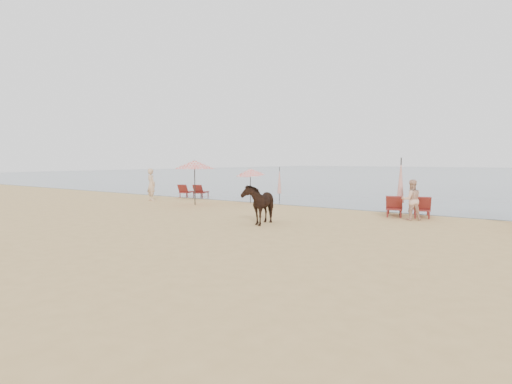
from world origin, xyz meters
TOP-DOWN VIEW (x-y plane):
  - ground at (0.00, 0.00)m, footprint 120.00×120.00m
  - sea at (0.00, 80.00)m, footprint 160.00×140.00m
  - lounger_cluster_left at (-9.16, 10.53)m, footprint 2.17×2.14m
  - lounger_cluster_right at (5.39, 8.89)m, footprint 2.22×2.17m
  - umbrella_open_left_a at (-5.69, 7.09)m, footprint 2.19×2.19m
  - umbrella_open_left_b at (-3.89, 9.85)m, footprint 1.64×1.67m
  - umbrella_closed_left at (-2.81, 11.28)m, footprint 0.25×0.25m
  - umbrella_closed_right at (5.12, 8.66)m, footprint 0.32×0.32m
  - cow at (1.24, 3.52)m, footprint 1.28×2.02m
  - beachgoer_left at (-9.63, 7.38)m, footprint 0.82×0.65m
  - beachgoer_right_a at (5.77, 8.03)m, footprint 1.04×0.99m

SIDE VIEW (x-z plane):
  - ground at x=0.00m, z-range 0.00..0.00m
  - sea at x=0.00m, z-range -0.03..0.03m
  - lounger_cluster_left at x=-9.16m, z-range 0.12..0.71m
  - lounger_cluster_right at x=5.39m, z-range 0.13..0.77m
  - cow at x=1.24m, z-range 0.00..1.57m
  - beachgoer_right_a at x=5.77m, z-range 0.00..1.69m
  - beachgoer_left at x=-9.63m, z-range 0.00..1.98m
  - umbrella_closed_left at x=-2.81m, z-range 0.24..2.32m
  - umbrella_closed_right at x=5.12m, z-range 0.30..2.89m
  - umbrella_open_left_b at x=-3.89m, z-range 0.76..2.85m
  - umbrella_open_left_a at x=-5.69m, z-range 0.99..3.49m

